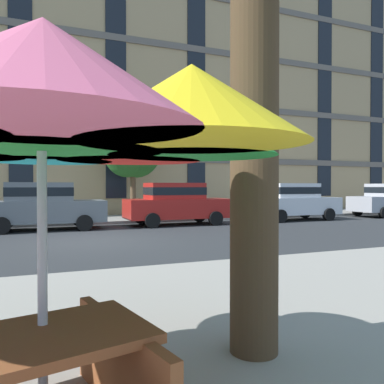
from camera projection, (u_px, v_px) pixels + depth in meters
name	position (u px, v px, depth m)	size (l,w,h in m)	color
ground_plane	(94.00, 241.00, 11.30)	(120.00, 120.00, 0.00)	#2D3033
sidewalk_far	(75.00, 220.00, 17.61)	(56.00, 3.60, 0.12)	gray
apartment_building	(63.00, 65.00, 25.08)	(46.63, 12.08, 19.20)	tan
sedan_gray	(43.00, 205.00, 14.21)	(4.40, 1.98, 1.78)	slate
sedan_red	(177.00, 202.00, 16.17)	(4.40, 1.98, 1.78)	#B21E19
sedan_white	(293.00, 201.00, 18.38)	(4.40, 1.98, 1.78)	silver
street_tree_middle	(131.00, 153.00, 19.13)	(2.87, 2.59, 4.62)	brown
patio_umbrella	(42.00, 117.00, 2.37)	(3.25, 3.25, 2.35)	silver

